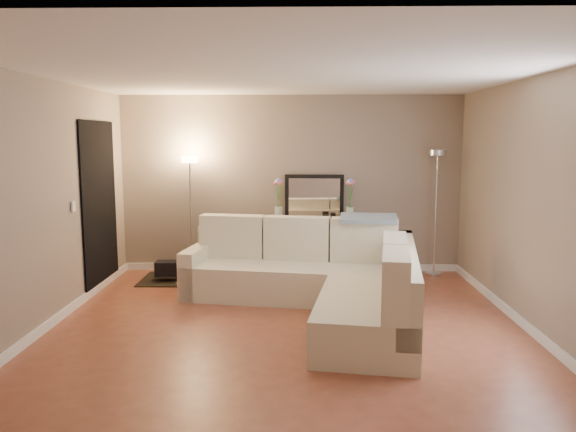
{
  "coord_description": "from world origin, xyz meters",
  "views": [
    {
      "loc": [
        0.13,
        -5.52,
        1.99
      ],
      "look_at": [
        0.0,
        0.8,
        1.1
      ],
      "focal_mm": 35.0,
      "sensor_mm": 36.0,
      "label": 1
    }
  ],
  "objects_px": {
    "console_table": "(308,246)",
    "floor_lamp_unlit": "(437,187)",
    "sectional_sofa": "(323,278)",
    "floor_lamp_lit": "(190,192)"
  },
  "relations": [
    {
      "from": "console_table",
      "to": "floor_lamp_unlit",
      "type": "relative_size",
      "value": 0.68
    },
    {
      "from": "sectional_sofa",
      "to": "floor_lamp_lit",
      "type": "height_order",
      "value": "floor_lamp_lit"
    },
    {
      "from": "sectional_sofa",
      "to": "floor_lamp_unlit",
      "type": "relative_size",
      "value": 1.69
    },
    {
      "from": "floor_lamp_lit",
      "to": "console_table",
      "type": "bearing_deg",
      "value": 1.17
    },
    {
      "from": "floor_lamp_lit",
      "to": "floor_lamp_unlit",
      "type": "relative_size",
      "value": 0.94
    },
    {
      "from": "floor_lamp_unlit",
      "to": "sectional_sofa",
      "type": "bearing_deg",
      "value": -135.51
    },
    {
      "from": "console_table",
      "to": "floor_lamp_lit",
      "type": "distance_m",
      "value": 1.87
    },
    {
      "from": "console_table",
      "to": "floor_lamp_lit",
      "type": "relative_size",
      "value": 0.72
    },
    {
      "from": "sectional_sofa",
      "to": "floor_lamp_lit",
      "type": "distance_m",
      "value": 2.6
    },
    {
      "from": "sectional_sofa",
      "to": "floor_lamp_lit",
      "type": "xyz_separation_m",
      "value": [
        -1.84,
        1.63,
        0.84
      ]
    }
  ]
}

